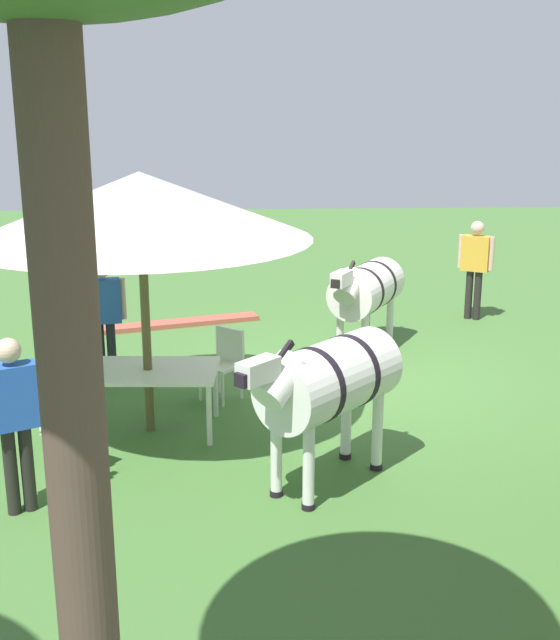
# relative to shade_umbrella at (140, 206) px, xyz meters

# --- Properties ---
(ground_plane) EXTENTS (36.00, 36.00, 0.00)m
(ground_plane) POSITION_rel_shade_umbrella_xyz_m (-2.38, -1.65, -2.58)
(ground_plane) COLOR #416C31
(shade_umbrella) EXTENTS (3.72, 3.72, 2.94)m
(shade_umbrella) POSITION_rel_shade_umbrella_xyz_m (0.00, 0.00, 0.00)
(shade_umbrella) COLOR brown
(shade_umbrella) RESTS_ON ground_plane
(patio_dining_table) EXTENTS (1.61, 1.04, 0.74)m
(patio_dining_table) POSITION_rel_shade_umbrella_xyz_m (0.00, 0.00, -1.91)
(patio_dining_table) COLOR silver
(patio_dining_table) RESTS_ON ground_plane
(patio_chair_near_lawn) EXTENTS (0.60, 0.59, 0.90)m
(patio_chair_near_lawn) POSITION_rel_shade_umbrella_xyz_m (0.72, 1.10, -2.06)
(patio_chair_near_lawn) COLOR silver
(patio_chair_near_lawn) RESTS_ON ground_plane
(patio_chair_near_hut) EXTENTS (0.61, 0.60, 0.90)m
(patio_chair_near_hut) POSITION_rel_shade_umbrella_xyz_m (-0.85, -1.01, -2.06)
(patio_chair_near_hut) COLOR silver
(patio_chair_near_hut) RESTS_ON ground_plane
(guest_beside_umbrella) EXTENTS (0.54, 0.39, 1.67)m
(guest_beside_umbrella) POSITION_rel_shade_umbrella_xyz_m (0.98, 1.84, -1.58)
(guest_beside_umbrella) COLOR black
(guest_beside_umbrella) RESTS_ON ground_plane
(guest_behind_table) EXTENTS (0.58, 0.29, 1.66)m
(guest_behind_table) POSITION_rel_shade_umbrella_xyz_m (0.75, -1.69, -1.58)
(guest_behind_table) COLOR black
(guest_behind_table) RESTS_ON ground_plane
(standing_watcher) EXTENTS (0.54, 0.42, 1.71)m
(standing_watcher) POSITION_rel_shade_umbrella_xyz_m (-5.08, -4.64, -1.55)
(standing_watcher) COLOR black
(standing_watcher) RESTS_ON ground_plane
(zebra_nearest_camera) EXTENTS (1.34, 1.91, 1.49)m
(zebra_nearest_camera) POSITION_rel_shade_umbrella_xyz_m (-2.92, -2.89, -1.62)
(zebra_nearest_camera) COLOR silver
(zebra_nearest_camera) RESTS_ON ground_plane
(zebra_by_umbrella) EXTENTS (1.68, 1.71, 1.61)m
(zebra_by_umbrella) POSITION_rel_shade_umbrella_xyz_m (-1.86, 1.44, -1.51)
(zebra_by_umbrella) COLOR silver
(zebra_by_umbrella) RESTS_ON ground_plane
(brick_patio_kerb) EXTENTS (2.78, 1.17, 0.08)m
(brick_patio_kerb) POSITION_rel_shade_umbrella_xyz_m (0.01, -4.46, -2.54)
(brick_patio_kerb) COLOR #A84E3D
(brick_patio_kerb) RESTS_ON ground_plane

